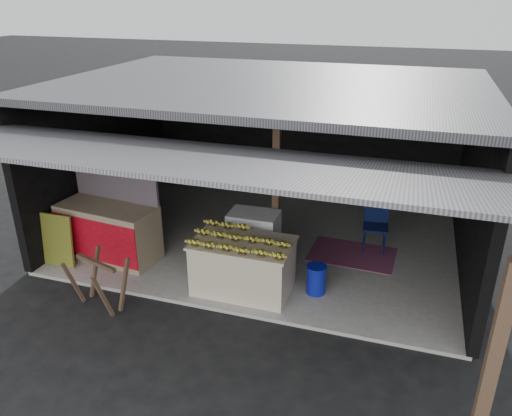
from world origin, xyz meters
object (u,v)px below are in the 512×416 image
(water_barrel, at_px, (316,280))
(plastic_chair, at_px, (376,220))
(sawhorse, at_px, (98,278))
(white_crate, at_px, (254,238))
(banana_table, at_px, (243,266))
(neighbor_stall, at_px, (109,229))

(water_barrel, height_order, plastic_chair, plastic_chair)
(sawhorse, bearing_deg, white_crate, 63.60)
(banana_table, distance_m, neighbor_stall, 2.62)
(neighbor_stall, distance_m, water_barrel, 3.73)
(water_barrel, xyz_separation_m, plastic_chair, (0.72, 1.81, 0.33))
(white_crate, relative_size, neighbor_stall, 0.52)
(white_crate, distance_m, neighbor_stall, 2.55)
(banana_table, relative_size, sawhorse, 1.76)
(banana_table, relative_size, white_crate, 1.67)
(sawhorse, distance_m, plastic_chair, 4.87)
(banana_table, bearing_deg, white_crate, 97.73)
(neighbor_stall, xyz_separation_m, water_barrel, (3.71, -0.05, -0.31))
(banana_table, height_order, sawhorse, banana_table)
(sawhorse, bearing_deg, neighbor_stall, 133.11)
(sawhorse, distance_m, water_barrel, 3.31)
(water_barrel, relative_size, plastic_chair, 0.48)
(neighbor_stall, bearing_deg, white_crate, 19.31)
(white_crate, bearing_deg, water_barrel, -27.77)
(white_crate, bearing_deg, sawhorse, -133.38)
(white_crate, height_order, water_barrel, white_crate)
(sawhorse, xyz_separation_m, plastic_chair, (3.75, 3.11, 0.10))
(banana_table, height_order, white_crate, white_crate)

